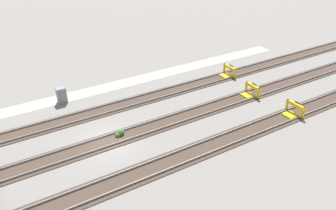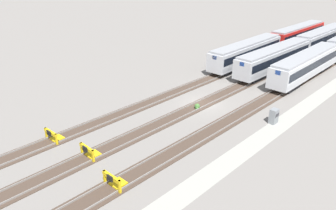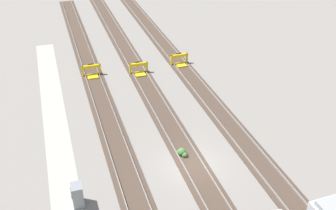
# 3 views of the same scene
# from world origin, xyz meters

# --- Properties ---
(ground_plane) EXTENTS (400.00, 400.00, 0.00)m
(ground_plane) POSITION_xyz_m (0.00, 0.00, 0.00)
(ground_plane) COLOR gray
(service_walkway) EXTENTS (54.00, 2.00, 0.01)m
(service_walkway) POSITION_xyz_m (0.00, -9.19, 0.00)
(service_walkway) COLOR #9E9E93
(service_walkway) RESTS_ON ground
(rail_track_nearest) EXTENTS (90.00, 2.23, 0.21)m
(rail_track_nearest) POSITION_xyz_m (0.00, -4.84, 0.04)
(rail_track_nearest) COLOR #47382D
(rail_track_nearest) RESTS_ON ground
(rail_track_near_inner) EXTENTS (90.00, 2.24, 0.21)m
(rail_track_near_inner) POSITION_xyz_m (0.00, 0.00, 0.04)
(rail_track_near_inner) COLOR #47382D
(rail_track_near_inner) RESTS_ON ground
(rail_track_middle) EXTENTS (90.00, 2.23, 0.21)m
(rail_track_middle) POSITION_xyz_m (0.00, 4.84, 0.04)
(rail_track_middle) COLOR #47382D
(rail_track_middle) RESTS_ON ground
(subway_car_front_row_leftmost) EXTENTS (18.04, 3.12, 3.70)m
(subway_car_front_row_leftmost) POSITION_xyz_m (17.43, 0.02, 2.04)
(subway_car_front_row_leftmost) COLOR silver
(subway_car_front_row_leftmost) RESTS_ON ground
(subway_car_front_row_left_inner) EXTENTS (18.06, 3.24, 3.70)m
(subway_car_front_row_left_inner) POSITION_xyz_m (17.43, 4.87, 2.04)
(subway_car_front_row_left_inner) COLOR silver
(subway_car_front_row_left_inner) RESTS_ON ground
(subway_car_front_row_right_inner) EXTENTS (18.03, 3.00, 3.70)m
(subway_car_front_row_right_inner) POSITION_xyz_m (36.27, 0.02, 2.04)
(subway_car_front_row_right_inner) COLOR silver
(subway_car_front_row_right_inner) RESTS_ON ground
(subway_car_front_row_rightmost) EXTENTS (18.04, 3.10, 3.70)m
(subway_car_front_row_rightmost) POSITION_xyz_m (36.47, 4.78, 2.04)
(subway_car_front_row_rightmost) COLOR red
(subway_car_front_row_rightmost) RESTS_ON ground
(subway_car_back_row_leftmost) EXTENTS (18.04, 3.07, 3.70)m
(subway_car_back_row_leftmost) POSITION_xyz_m (17.43, -4.85, 2.04)
(subway_car_back_row_leftmost) COLOR silver
(subway_car_back_row_leftmost) RESTS_ON ground
(bumper_stop_nearest_track) EXTENTS (1.35, 2.00, 1.22)m
(bumper_stop_nearest_track) POSITION_xyz_m (-16.74, -4.83, 0.51)
(bumper_stop_nearest_track) COLOR gold
(bumper_stop_nearest_track) RESTS_ON ground
(bumper_stop_near_inner_track) EXTENTS (1.35, 2.00, 1.22)m
(bumper_stop_near_inner_track) POSITION_xyz_m (-15.74, -0.00, 0.51)
(bumper_stop_near_inner_track) COLOR gold
(bumper_stop_near_inner_track) RESTS_ON ground
(bumper_stop_middle_track) EXTENTS (1.37, 2.01, 1.22)m
(bumper_stop_middle_track) POSITION_xyz_m (-16.53, 4.85, 0.51)
(bumper_stop_middle_track) COLOR gold
(bumper_stop_middle_track) RESTS_ON ground
(electrical_cabinet) EXTENTS (0.90, 0.73, 1.60)m
(electrical_cabinet) POSITION_xyz_m (1.34, -8.44, 0.80)
(electrical_cabinet) COLOR gray
(electrical_cabinet) RESTS_ON ground
(weed_clump) EXTENTS (0.92, 0.70, 0.64)m
(weed_clump) POSITION_xyz_m (-1.37, -0.35, 0.24)
(weed_clump) COLOR #427033
(weed_clump) RESTS_ON ground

